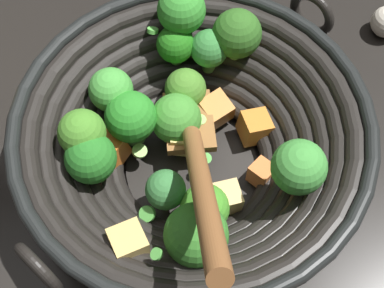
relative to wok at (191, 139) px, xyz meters
The scene contains 2 objects.
ground_plane 0.07m from the wok, 25.95° to the right, with size 4.00×4.00×0.00m, color black.
wok is the anchor object (origin of this frame).
Camera 1 is at (0.06, -0.26, 0.54)m, focal length 52.69 mm.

